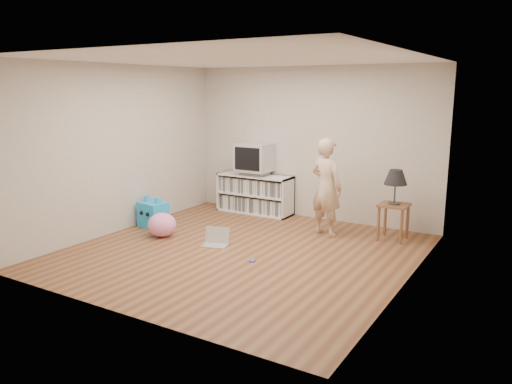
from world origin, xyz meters
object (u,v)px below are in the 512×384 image
object	(u,v)px
laptop	(216,240)
table_lamp	(396,178)
side_table	(394,213)
media_unit	(255,194)
dvd_deck	(255,173)
person	(326,187)
plush_blue	(153,214)
crt_tv	(255,157)
plush_pink	(162,225)

from	to	relation	value
laptop	table_lamp	bearing A→B (deg)	19.41
laptop	side_table	bearing A→B (deg)	19.41
media_unit	dvd_deck	distance (m)	0.39
dvd_deck	table_lamp	bearing A→B (deg)	-8.00
side_table	laptop	world-z (taller)	side_table
table_lamp	person	xyz separation A→B (m)	(-0.97, -0.27, -0.19)
media_unit	laptop	world-z (taller)	media_unit
table_lamp	laptop	world-z (taller)	table_lamp
laptop	plush_blue	world-z (taller)	plush_blue
media_unit	crt_tv	xyz separation A→B (m)	(0.00, -0.02, 0.67)
media_unit	side_table	distance (m)	2.66
dvd_deck	person	xyz separation A→B (m)	(1.66, -0.64, 0.02)
crt_tv	laptop	size ratio (longest dim) A/B	1.40
plush_blue	plush_pink	distance (m)	0.63
crt_tv	table_lamp	distance (m)	2.66
person	laptop	size ratio (longest dim) A/B	3.52
side_table	table_lamp	xyz separation A→B (m)	(-0.00, 0.00, 0.53)
media_unit	table_lamp	xyz separation A→B (m)	(2.63, -0.39, 0.59)
dvd_deck	side_table	size ratio (longest dim) A/B	0.82
person	plush_blue	size ratio (longest dim) A/B	3.02
plush_blue	side_table	bearing A→B (deg)	27.83
person	side_table	bearing A→B (deg)	-148.07
crt_tv	plush_blue	size ratio (longest dim) A/B	1.21
dvd_deck	plush_blue	xyz separation A→B (m)	(-0.95, -1.65, -0.52)
media_unit	laptop	distance (m)	2.03
crt_tv	plush_pink	size ratio (longest dim) A/B	1.39
dvd_deck	side_table	xyz separation A→B (m)	(2.63, -0.37, -0.32)
media_unit	plush_blue	distance (m)	1.93
crt_tv	media_unit	bearing A→B (deg)	90.00
crt_tv	side_table	xyz separation A→B (m)	(2.63, -0.37, -0.60)
crt_tv	side_table	distance (m)	2.73
table_lamp	crt_tv	bearing A→B (deg)	172.07
plush_blue	plush_pink	xyz separation A→B (m)	(0.51, -0.36, -0.03)
person	dvd_deck	bearing A→B (deg)	-5.03
table_lamp	plush_pink	xyz separation A→B (m)	(-3.08, -1.65, -0.76)
plush_pink	side_table	bearing A→B (deg)	28.14
person	media_unit	bearing A→B (deg)	-5.49
crt_tv	laptop	distance (m)	2.21
side_table	plush_blue	size ratio (longest dim) A/B	1.11
dvd_deck	person	distance (m)	1.78
table_lamp	plush_pink	world-z (taller)	table_lamp
media_unit	crt_tv	distance (m)	0.67
person	laptop	distance (m)	1.86
side_table	person	bearing A→B (deg)	-164.25
person	plush_blue	distance (m)	2.85
crt_tv	side_table	world-z (taller)	crt_tv
media_unit	person	world-z (taller)	person
table_lamp	laptop	size ratio (longest dim) A/B	1.20
media_unit	person	xyz separation A→B (m)	(1.66, -0.66, 0.40)
laptop	plush_blue	bearing A→B (deg)	152.41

